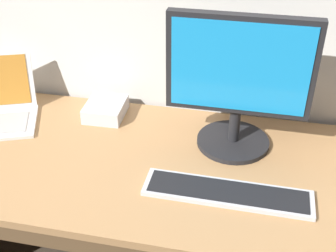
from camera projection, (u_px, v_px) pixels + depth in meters
desk at (132, 210)px, 1.54m from camera, size 1.85×0.67×0.71m
external_monitor at (239, 81)px, 1.35m from camera, size 0.44×0.24×0.45m
wired_keyboard at (227, 193)px, 1.28m from camera, size 0.49×0.12×0.02m
external_drive_box at (106, 109)px, 1.63m from camera, size 0.14×0.16×0.05m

